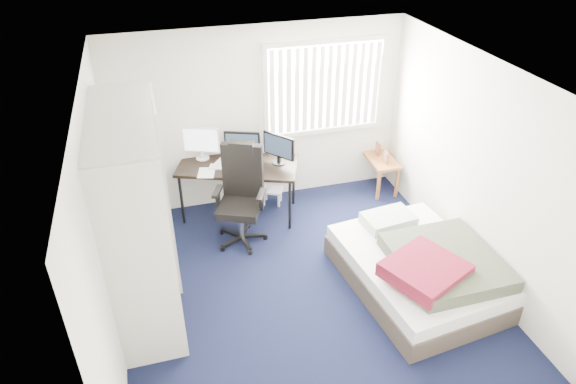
# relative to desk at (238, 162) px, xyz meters

# --- Properties ---
(ground) EXTENTS (4.20, 4.20, 0.00)m
(ground) POSITION_rel_desk_xyz_m (0.39, -1.75, -0.80)
(ground) COLOR black
(ground) RESTS_ON ground
(room_shell) EXTENTS (4.20, 4.20, 4.20)m
(room_shell) POSITION_rel_desk_xyz_m (0.39, -1.75, 0.71)
(room_shell) COLOR silver
(room_shell) RESTS_ON ground
(window_assembly) EXTENTS (1.72, 0.09, 1.32)m
(window_assembly) POSITION_rel_desk_xyz_m (1.29, 0.29, 0.80)
(window_assembly) COLOR white
(window_assembly) RESTS_ON ground
(closet) EXTENTS (0.64, 1.84, 2.22)m
(closet) POSITION_rel_desk_xyz_m (-1.28, -1.49, 0.55)
(closet) COLOR beige
(closet) RESTS_ON ground
(desk) EXTENTS (1.73, 1.25, 1.23)m
(desk) POSITION_rel_desk_xyz_m (0.00, 0.00, 0.00)
(desk) COLOR black
(desk) RESTS_ON ground
(office_chair) EXTENTS (0.81, 0.81, 1.31)m
(office_chair) POSITION_rel_desk_xyz_m (-0.09, -0.58, -0.30)
(office_chair) COLOR black
(office_chair) RESTS_ON ground
(footstool) EXTENTS (0.37, 0.34, 0.24)m
(footstool) POSITION_rel_desk_xyz_m (0.48, 0.10, -0.62)
(footstool) COLOR white
(footstool) RESTS_ON ground
(nightstand) EXTENTS (0.39, 0.75, 0.69)m
(nightstand) POSITION_rel_desk_xyz_m (2.14, 0.10, -0.36)
(nightstand) COLOR brown
(nightstand) RESTS_ON ground
(bed) EXTENTS (1.63, 2.06, 0.63)m
(bed) POSITION_rel_desk_xyz_m (1.66, -2.09, -0.53)
(bed) COLOR #3E352D
(bed) RESTS_ON ground
(pine_box) EXTENTS (0.46, 0.39, 0.30)m
(pine_box) POSITION_rel_desk_xyz_m (-1.26, -1.39, -0.65)
(pine_box) COLOR #AC7A56
(pine_box) RESTS_ON ground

